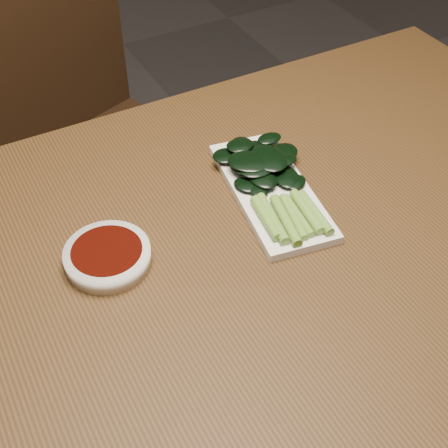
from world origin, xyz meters
The scene contains 5 objects.
table centered at (0.00, 0.00, 0.68)m, with size 1.40×0.80×0.75m.
chair_far centered at (0.01, 0.71, 0.49)m, with size 0.56×0.56×0.89m.
sauce_bowl centered at (-0.16, 0.05, 0.76)m, with size 0.12×0.12×0.03m.
serving_plate centered at (0.12, 0.07, 0.76)m, with size 0.16×0.29×0.01m.
gai_lan centered at (0.12, 0.09, 0.78)m, with size 0.16×0.26×0.03m.
Camera 1 is at (-0.31, -0.55, 1.40)m, focal length 50.00 mm.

